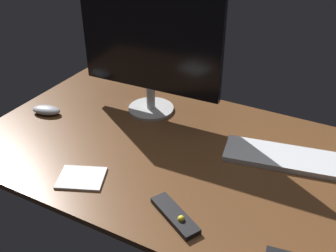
# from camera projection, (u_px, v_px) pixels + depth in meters

# --- Properties ---
(desk) EXTENTS (1.40, 0.84, 0.02)m
(desk) POSITION_uv_depth(u_px,v_px,m) (172.00, 151.00, 1.41)
(desk) COLOR brown
(desk) RESTS_ON ground
(monitor) EXTENTS (0.57, 0.18, 0.50)m
(monitor) POSITION_uv_depth(u_px,v_px,m) (149.00, 45.00, 1.49)
(monitor) COLOR beige
(monitor) RESTS_ON desk
(keyboard) EXTENTS (0.42, 0.21, 0.02)m
(keyboard) POSITION_uv_depth(u_px,v_px,m) (284.00, 158.00, 1.34)
(keyboard) COLOR silver
(keyboard) RESTS_ON desk
(computer_mouse) EXTENTS (0.13, 0.09, 0.03)m
(computer_mouse) POSITION_uv_depth(u_px,v_px,m) (46.00, 110.00, 1.60)
(computer_mouse) COLOR #999EA5
(computer_mouse) RESTS_ON desk
(media_remote) EXTENTS (0.18, 0.13, 0.03)m
(media_remote) POSITION_uv_depth(u_px,v_px,m) (175.00, 215.00, 1.11)
(media_remote) COLOR black
(media_remote) RESTS_ON desk
(notepad) EXTENTS (0.18, 0.16, 0.01)m
(notepad) POSITION_uv_depth(u_px,v_px,m) (81.00, 178.00, 1.26)
(notepad) COLOR white
(notepad) RESTS_ON desk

